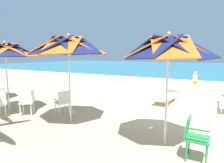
{
  "coord_description": "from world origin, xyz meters",
  "views": [
    {
      "loc": [
        1.45,
        -6.99,
        2.09
      ],
      "look_at": [
        -2.36,
        -0.11,
        1.0
      ],
      "focal_mm": 31.25,
      "sensor_mm": 36.0,
      "label": 1
    }
  ],
  "objects_px": {
    "beach_umbrella_0": "(168,49)",
    "plastic_chair_1": "(63,101)",
    "beach_umbrella_1": "(69,47)",
    "sun_lounger_1": "(167,96)",
    "plastic_chair_0": "(194,135)",
    "beach_umbrella_2": "(5,51)",
    "beachgoer_seated": "(195,80)",
    "plastic_chair_3": "(29,101)"
  },
  "relations": [
    {
      "from": "plastic_chair_0",
      "to": "beach_umbrella_1",
      "type": "bearing_deg",
      "value": 172.4
    },
    {
      "from": "sun_lounger_1",
      "to": "beachgoer_seated",
      "type": "distance_m",
      "value": 6.33
    },
    {
      "from": "beach_umbrella_1",
      "to": "beachgoer_seated",
      "type": "height_order",
      "value": "beach_umbrella_1"
    },
    {
      "from": "plastic_chair_0",
      "to": "plastic_chair_1",
      "type": "height_order",
      "value": "same"
    },
    {
      "from": "beach_umbrella_0",
      "to": "plastic_chair_1",
      "type": "distance_m",
      "value": 4.07
    },
    {
      "from": "beach_umbrella_0",
      "to": "plastic_chair_1",
      "type": "bearing_deg",
      "value": 171.96
    },
    {
      "from": "beach_umbrella_2",
      "to": "sun_lounger_1",
      "type": "bearing_deg",
      "value": 43.68
    },
    {
      "from": "beach_umbrella_2",
      "to": "sun_lounger_1",
      "type": "height_order",
      "value": "beach_umbrella_2"
    },
    {
      "from": "beach_umbrella_0",
      "to": "plastic_chair_0",
      "type": "xyz_separation_m",
      "value": [
        0.66,
        -0.38,
        -1.72
      ]
    },
    {
      "from": "plastic_chair_0",
      "to": "beachgoer_seated",
      "type": "bearing_deg",
      "value": 95.79
    },
    {
      "from": "beach_umbrella_2",
      "to": "beachgoer_seated",
      "type": "xyz_separation_m",
      "value": [
        5.13,
        10.73,
        -1.93
      ]
    },
    {
      "from": "plastic_chair_0",
      "to": "beach_umbrella_2",
      "type": "distance_m",
      "value": 6.47
    },
    {
      "from": "beach_umbrella_0",
      "to": "beach_umbrella_1",
      "type": "xyz_separation_m",
      "value": [
        -2.94,
        0.1,
        0.11
      ]
    },
    {
      "from": "beach_umbrella_2",
      "to": "sun_lounger_1",
      "type": "distance_m",
      "value": 6.68
    },
    {
      "from": "beach_umbrella_1",
      "to": "sun_lounger_1",
      "type": "bearing_deg",
      "value": 64.13
    },
    {
      "from": "beachgoer_seated",
      "to": "sun_lounger_1",
      "type": "bearing_deg",
      "value": -94.57
    },
    {
      "from": "beach_umbrella_1",
      "to": "sun_lounger_1",
      "type": "relative_size",
      "value": 1.24
    },
    {
      "from": "plastic_chair_0",
      "to": "sun_lounger_1",
      "type": "xyz_separation_m",
      "value": [
        -1.61,
        4.59,
        -0.22
      ]
    },
    {
      "from": "plastic_chair_1",
      "to": "beachgoer_seated",
      "type": "distance_m",
      "value": 10.51
    },
    {
      "from": "beach_umbrella_0",
      "to": "plastic_chair_3",
      "type": "height_order",
      "value": "beach_umbrella_0"
    },
    {
      "from": "plastic_chair_3",
      "to": "beach_umbrella_0",
      "type": "bearing_deg",
      "value": 0.13
    },
    {
      "from": "plastic_chair_0",
      "to": "plastic_chair_1",
      "type": "relative_size",
      "value": 1.0
    },
    {
      "from": "plastic_chair_0",
      "to": "plastic_chair_3",
      "type": "distance_m",
      "value": 5.42
    },
    {
      "from": "plastic_chair_1",
      "to": "plastic_chair_3",
      "type": "bearing_deg",
      "value": -154.2
    },
    {
      "from": "plastic_chair_0",
      "to": "plastic_chair_3",
      "type": "relative_size",
      "value": 1.0
    },
    {
      "from": "beach_umbrella_1",
      "to": "plastic_chair_1",
      "type": "relative_size",
      "value": 3.13
    },
    {
      "from": "plastic_chair_0",
      "to": "sun_lounger_1",
      "type": "height_order",
      "value": "plastic_chair_0"
    },
    {
      "from": "beach_umbrella_0",
      "to": "beach_umbrella_1",
      "type": "distance_m",
      "value": 2.95
    },
    {
      "from": "plastic_chair_0",
      "to": "beach_umbrella_2",
      "type": "xyz_separation_m",
      "value": [
        -6.23,
        0.18,
        1.72
      ]
    },
    {
      "from": "plastic_chair_1",
      "to": "sun_lounger_1",
      "type": "bearing_deg",
      "value": 53.83
    },
    {
      "from": "beach_umbrella_1",
      "to": "sun_lounger_1",
      "type": "height_order",
      "value": "beach_umbrella_1"
    },
    {
      "from": "plastic_chair_0",
      "to": "beach_umbrella_0",
      "type": "bearing_deg",
      "value": 149.99
    },
    {
      "from": "beach_umbrella_2",
      "to": "beachgoer_seated",
      "type": "bearing_deg",
      "value": 64.45
    },
    {
      "from": "beach_umbrella_1",
      "to": "beach_umbrella_2",
      "type": "height_order",
      "value": "beach_umbrella_1"
    },
    {
      "from": "plastic_chair_3",
      "to": "beachgoer_seated",
      "type": "distance_m",
      "value": 11.38
    },
    {
      "from": "beach_umbrella_0",
      "to": "plastic_chair_3",
      "type": "bearing_deg",
      "value": -179.87
    },
    {
      "from": "beach_umbrella_2",
      "to": "beachgoer_seated",
      "type": "relative_size",
      "value": 2.76
    },
    {
      "from": "plastic_chair_1",
      "to": "plastic_chair_3",
      "type": "relative_size",
      "value": 1.0
    },
    {
      "from": "beach_umbrella_0",
      "to": "plastic_chair_1",
      "type": "height_order",
      "value": "beach_umbrella_0"
    },
    {
      "from": "beach_umbrella_1",
      "to": "plastic_chair_3",
      "type": "height_order",
      "value": "beach_umbrella_1"
    },
    {
      "from": "beach_umbrella_0",
      "to": "plastic_chair_3",
      "type": "relative_size",
      "value": 2.99
    },
    {
      "from": "plastic_chair_0",
      "to": "plastic_chair_1",
      "type": "distance_m",
      "value": 4.41
    }
  ]
}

